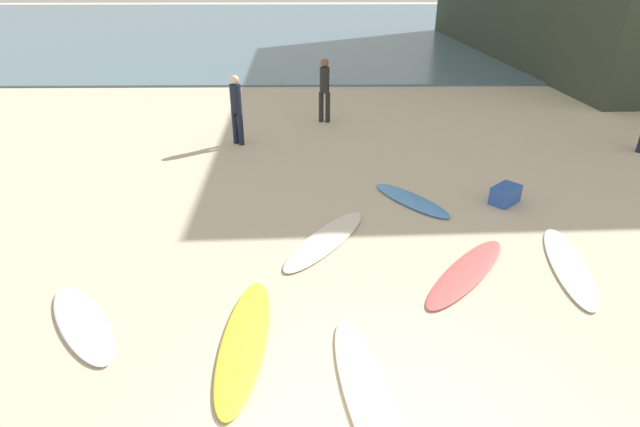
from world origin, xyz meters
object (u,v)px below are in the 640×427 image
Objects in this scene: surfboard_0 at (245,340)px; surfboard_6 at (569,265)px; surfboard_5 at (466,272)px; beach_cooler at (505,195)px; surfboard_3 at (82,323)px; beachgoer_near at (236,106)px; beachgoer_mid at (325,87)px; surfboard_2 at (411,200)px; surfboard_4 at (367,393)px; surfboard_1 at (326,240)px.

surfboard_6 is at bearing 21.33° from surfboard_0.
surfboard_6 is at bearing -134.62° from surfboard_5.
beach_cooler is (-0.21, 2.33, 0.15)m from surfboard_6.
surfboard_3 is (-2.17, 0.38, -0.00)m from surfboard_0.
beach_cooler is at bearing 43.05° from surfboard_0.
beachgoer_near is at bearing 44.30° from surfboard_3.
surfboard_2 is at bearing -58.49° from beachgoer_mid.
beachgoer_near reaches higher than surfboard_4.
beachgoer_near is at bearing 144.60° from surfboard_1.
beachgoer_mid reaches higher than surfboard_2.
surfboard_3 reaches higher than surfboard_1.
beach_cooler is at bearing -43.32° from beachgoer_mid.
surfboard_0 is at bearing -139.33° from beach_cooler.
surfboard_4 is at bearing 143.66° from beachgoer_near.
beachgoer_near is (-2.13, 5.15, 0.96)m from surfboard_1.
beach_cooler is (5.69, -3.69, -0.81)m from beachgoer_near.
surfboard_3 is 7.72m from beach_cooler.
beachgoer_near is (-5.90, 6.02, 0.96)m from surfboard_6.
surfboard_5 is at bearing 27.45° from surfboard_0.
surfboard_5 is at bearing 6.22° from surfboard_1.
surfboard_1 is (1.08, 2.53, -0.00)m from surfboard_0.
surfboard_0 is 1.28× the size of surfboard_2.
beachgoer_near is (-2.49, 8.56, 0.96)m from surfboard_4.
surfboard_2 is 5.14m from surfboard_4.
surfboard_3 is 0.82× the size of surfboard_5.
surfboard_4 is at bearing 93.08° from surfboard_5.
surfboard_0 is 1.69m from surfboard_4.
surfboard_6 is (1.65, 0.17, 0.00)m from surfboard_5.
surfboard_3 is 3.82m from surfboard_4.
surfboard_1 is at bearing -3.45° from surfboard_3.
surfboard_4 is (1.45, -0.88, -0.01)m from surfboard_0.
surfboard_0 is 4.96m from surfboard_2.
surfboard_6 is (3.41, 2.55, 0.00)m from surfboard_4.
beach_cooler is (1.44, 2.49, 0.15)m from surfboard_5.
beachgoer_near reaches higher than surfboard_1.
surfboard_3 is 1.09× the size of beachgoer_mid.
beachgoer_near is at bearing -34.56° from surfboard_6.
beachgoer_mid is (-3.62, 8.01, 0.99)m from surfboard_6.
surfboard_0 is 1.42× the size of beachgoer_near.
surfboard_5 is 1.36× the size of beachgoer_near.
surfboard_3 is at bearing 172.49° from surfboard_0.
surfboard_2 reaches higher than surfboard_5.
surfboard_1 is 7.21m from beachgoer_mid.
surfboard_6 is at bearing 171.88° from beachgoer_near.
beachgoer_near reaches higher than beach_cooler.
beach_cooler is (1.83, -0.08, 0.14)m from surfboard_2.
beach_cooler reaches higher than surfboard_2.
surfboard_3 is 9.95m from beachgoer_mid.
surfboard_4 is at bearing -123.32° from beach_cooler.
surfboard_2 is at bearing -38.84° from surfboard_6.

